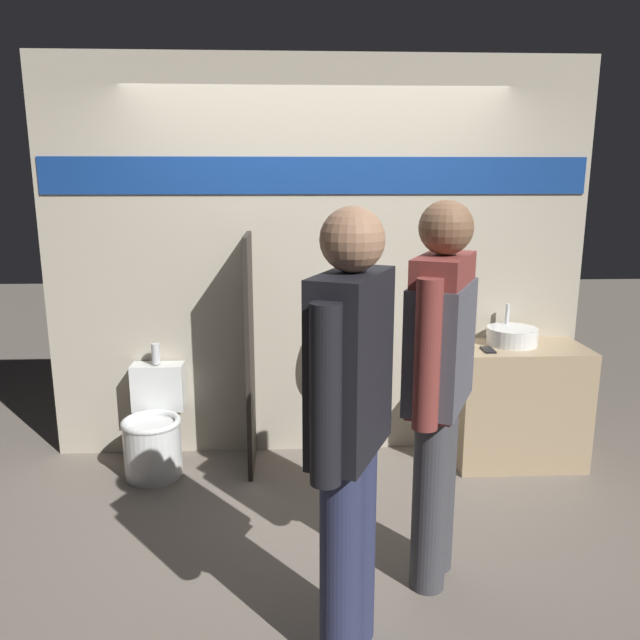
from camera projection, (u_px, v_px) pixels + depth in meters
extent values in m
plane|color=#70665B|center=(321.00, 486.00, 3.98)|extent=(16.00, 16.00, 0.00)
cube|color=#B2A893|center=(317.00, 263.00, 4.26)|extent=(3.67, 0.06, 2.70)
cube|color=navy|center=(317.00, 176.00, 4.09)|extent=(3.60, 0.01, 0.24)
cube|color=tan|center=(517.00, 404.00, 4.26)|extent=(0.86, 0.50, 0.82)
cylinder|color=silver|center=(512.00, 336.00, 4.20)|extent=(0.34, 0.34, 0.12)
cylinder|color=silver|center=(507.00, 314.00, 4.29)|extent=(0.03, 0.03, 0.14)
cube|color=black|center=(488.00, 350.00, 4.06)|extent=(0.07, 0.14, 0.01)
cube|color=#28231E|center=(250.00, 354.00, 4.09)|extent=(0.03, 0.49, 1.57)
cylinder|color=silver|center=(345.00, 415.00, 4.30)|extent=(0.04, 0.04, 0.64)
ellipsoid|color=silver|center=(346.00, 337.00, 4.18)|extent=(0.31, 0.32, 0.52)
cube|color=silver|center=(344.00, 321.00, 4.31)|extent=(0.30, 0.02, 0.64)
cylinder|color=silver|center=(345.00, 283.00, 4.22)|extent=(0.06, 0.06, 0.16)
cylinder|color=silver|center=(153.00, 450.00, 4.08)|extent=(0.37, 0.37, 0.36)
torus|color=silver|center=(151.00, 422.00, 4.04)|extent=(0.39, 0.39, 0.04)
cube|color=silver|center=(158.00, 387.00, 4.27)|extent=(0.35, 0.16, 0.32)
cylinder|color=silver|center=(156.00, 354.00, 4.20)|extent=(0.06, 0.06, 0.14)
cylinder|color=#3D3D42|center=(430.00, 502.00, 2.91)|extent=(0.17, 0.17, 0.89)
cylinder|color=#3D3D42|center=(438.00, 485.00, 3.07)|extent=(0.17, 0.17, 0.89)
cube|color=brown|center=(441.00, 333.00, 2.81)|extent=(0.38, 0.50, 0.70)
cube|color=#4C4C56|center=(441.00, 345.00, 2.83)|extent=(0.42, 0.54, 0.56)
cylinder|color=brown|center=(427.00, 355.00, 2.58)|extent=(0.11, 0.11, 0.65)
cylinder|color=brown|center=(452.00, 328.00, 3.06)|extent=(0.11, 0.11, 0.65)
sphere|color=brown|center=(446.00, 228.00, 2.71)|extent=(0.24, 0.24, 0.24)
cylinder|color=#282D4C|center=(341.00, 565.00, 2.44)|extent=(0.17, 0.17, 0.88)
cylinder|color=#282D4C|center=(356.00, 541.00, 2.60)|extent=(0.17, 0.17, 0.88)
cube|color=black|center=(351.00, 365.00, 2.34)|extent=(0.38, 0.50, 0.70)
cylinder|color=black|center=(326.00, 396.00, 2.11)|extent=(0.11, 0.11, 0.64)
cylinder|color=black|center=(371.00, 356.00, 2.59)|extent=(0.11, 0.11, 0.64)
sphere|color=#A87A5B|center=(352.00, 239.00, 2.24)|extent=(0.24, 0.24, 0.24)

